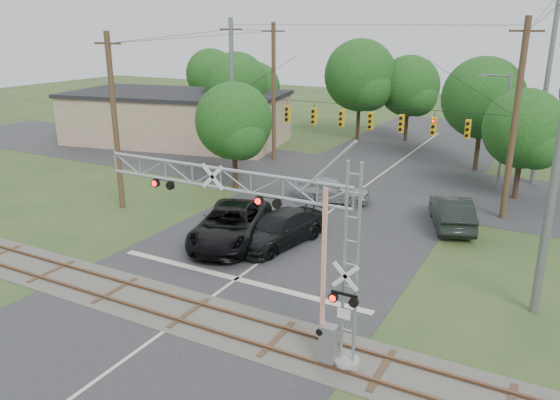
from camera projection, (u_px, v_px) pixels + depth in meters
The scene contains 14 objects.
ground at pixel (156, 338), 20.16m from camera, with size 160.00×160.00×0.00m, color #2A4720.
road_main at pixel (283, 245), 28.53m from camera, with size 14.00×90.00×0.02m, color #262729.
road_cross at pixel (372, 181), 40.24m from camera, with size 90.00×12.00×0.02m, color #262729.
railroad_track at pixel (189, 313), 21.83m from camera, with size 90.00×3.20×0.17m.
crossing_gantry at pixel (267, 230), 18.45m from camera, with size 10.31×0.91×7.15m.
traffic_signal_span at pixel (369, 113), 34.78m from camera, with size 19.34×0.36×11.50m.
pickup_black at pixel (231, 225), 28.74m from camera, with size 3.23×7.01×1.95m, color black.
car_dark at pixel (279, 229), 28.48m from camera, with size 2.39×5.88×1.70m, color black.
sedan_silver at pixel (332, 189), 35.40m from camera, with size 1.98×4.92×1.68m, color gray.
suv_dark at pixel (452, 212), 30.92m from camera, with size 1.91×5.48×1.81m, color black.
commercial_building at pixel (177, 117), 52.95m from camera, with size 22.22×14.22×4.83m.
streetlight at pixel (502, 125), 37.33m from camera, with size 2.12×0.22×7.95m.
utility_poles at pixel (412, 105), 35.28m from camera, with size 26.04×27.73×13.69m.
treeline at pixel (402, 91), 48.11m from camera, with size 56.68×29.65×9.80m.
Camera 1 is at (12.42, -13.31, 11.05)m, focal length 35.00 mm.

